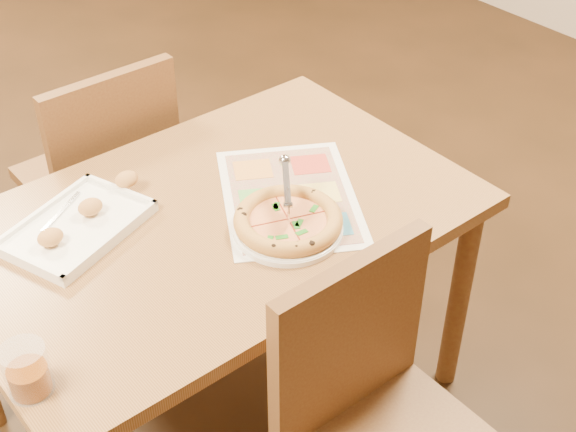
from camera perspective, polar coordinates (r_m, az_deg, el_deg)
dining_table at (r=2.10m, az=-5.17°, el=-1.69°), size 1.30×0.85×0.72m
chair_near at (r=1.81m, az=6.19°, el=-12.81°), size 0.42×0.42×0.47m
chair_far at (r=2.57m, az=-12.82°, el=3.81°), size 0.42×0.42×0.47m
plate at (r=1.97m, az=0.00°, el=-0.98°), size 0.34×0.34×0.01m
pizza at (r=1.97m, az=0.01°, el=-0.31°), size 0.27×0.27×0.04m
pizza_cutter at (r=1.96m, az=-0.07°, el=1.83°), size 0.11×0.15×0.10m
appetizer_tray at (r=2.04m, az=-14.57°, el=-0.55°), size 0.41×0.34×0.06m
glass_tumbler at (r=1.66m, az=-18.04°, el=-10.56°), size 0.09×0.09×0.11m
menu at (r=2.09m, az=0.12°, el=1.39°), size 0.53×0.58×0.00m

